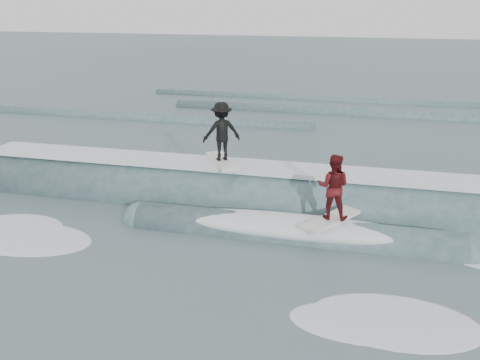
# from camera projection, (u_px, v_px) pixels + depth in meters

# --- Properties ---
(ground) EXTENTS (160.00, 160.00, 0.00)m
(ground) POSITION_uv_depth(u_px,v_px,m) (217.00, 249.00, 14.03)
(ground) COLOR #384E52
(ground) RESTS_ON ground
(breaking_wave) EXTENTS (21.25, 4.00, 2.43)m
(breaking_wave) POSITION_uv_depth(u_px,v_px,m) (253.00, 206.00, 16.83)
(breaking_wave) COLOR #335156
(breaking_wave) RESTS_ON ground
(surfer_black) EXTENTS (1.51, 1.99, 1.94)m
(surfer_black) POSITION_uv_depth(u_px,v_px,m) (222.00, 133.00, 16.65)
(surfer_black) COLOR white
(surfer_black) RESTS_ON ground
(surfer_red) EXTENTS (1.49, 2.00, 1.86)m
(surfer_red) POSITION_uv_depth(u_px,v_px,m) (333.00, 190.00, 14.03)
(surfer_red) COLOR silver
(surfer_red) RESTS_ON ground
(whitewater) EXTENTS (15.59, 5.97, 0.10)m
(whitewater) POSITION_uv_depth(u_px,v_px,m) (250.00, 271.00, 12.90)
(whitewater) COLOR white
(whitewater) RESTS_ON ground
(far_swells) EXTENTS (35.30, 8.65, 0.80)m
(far_swells) POSITION_uv_depth(u_px,v_px,m) (273.00, 112.00, 30.65)
(far_swells) COLOR #335156
(far_swells) RESTS_ON ground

